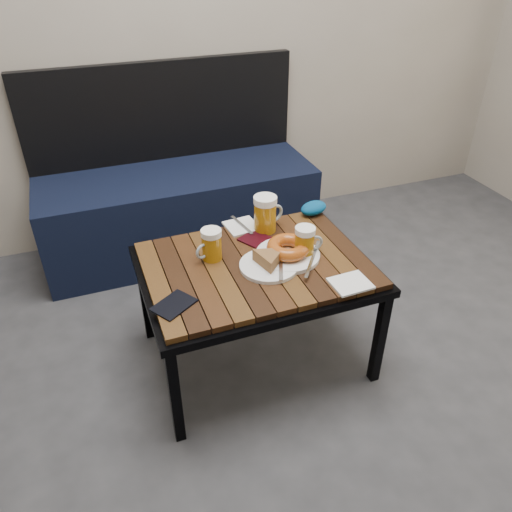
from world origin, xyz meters
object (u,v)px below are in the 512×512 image
object	(u,v)px
beer_mug_centre	(266,214)
passport_navy	(174,305)
cafe_table	(256,272)
beer_mug_right	(305,242)
knit_pouch	(314,208)
plate_pie	(269,262)
plate_bagel	(288,251)
passport_burgundy	(259,241)
beer_mug_left	(211,245)
bench	(178,202)

from	to	relation	value
beer_mug_centre	passport_navy	bearing A→B (deg)	-159.36
cafe_table	passport_navy	xyz separation A→B (m)	(-0.34, -0.14, 0.05)
beer_mug_right	knit_pouch	bearing A→B (deg)	63.53
plate_pie	plate_bagel	bearing A→B (deg)	22.98
knit_pouch	beer_mug_centre	bearing A→B (deg)	-167.25
beer_mug_right	passport_burgundy	bearing A→B (deg)	134.46
plate_pie	beer_mug_centre	bearing A→B (deg)	71.09
plate_pie	knit_pouch	bearing A→B (deg)	43.01
passport_navy	plate_bagel	bearing A→B (deg)	73.24
beer_mug_left	passport_navy	size ratio (longest dim) A/B	0.91
beer_mug_left	knit_pouch	bearing A→B (deg)	177.27
plate_pie	knit_pouch	xyz separation A→B (m)	(0.33, 0.31, 0.00)
bench	cafe_table	bearing A→B (deg)	-84.88
bench	cafe_table	distance (m)	0.96
knit_pouch	bench	bearing A→B (deg)	122.92
beer_mug_right	plate_bagel	world-z (taller)	beer_mug_right
bench	passport_navy	bearing A→B (deg)	-103.10
beer_mug_right	passport_navy	bearing A→B (deg)	-161.86
beer_mug_left	beer_mug_centre	world-z (taller)	beer_mug_centre
bench	beer_mug_right	xyz separation A→B (m)	(0.27, -0.97, 0.26)
plate_pie	passport_navy	distance (m)	0.38
passport_navy	cafe_table	bearing A→B (deg)	79.62
knit_pouch	passport_burgundy	bearing A→B (deg)	-156.95
beer_mug_centre	passport_burgundy	world-z (taller)	beer_mug_centre
beer_mug_centre	plate_pie	size ratio (longest dim) A/B	0.70
beer_mug_centre	plate_bagel	world-z (taller)	beer_mug_centre
beer_mug_right	plate_pie	world-z (taller)	beer_mug_right
cafe_table	plate_pie	size ratio (longest dim) A/B	3.92
beer_mug_left	plate_pie	xyz separation A→B (m)	(0.18, -0.13, -0.04)
beer_mug_centre	knit_pouch	distance (m)	0.25
beer_mug_centre	plate_bagel	bearing A→B (deg)	-104.95
passport_navy	passport_burgundy	distance (m)	0.48
bench	beer_mug_centre	size ratio (longest dim) A/B	9.39
bench	beer_mug_right	distance (m)	1.04
knit_pouch	cafe_table	bearing A→B (deg)	-144.16
beer_mug_right	knit_pouch	distance (m)	0.33
beer_mug_centre	passport_burgundy	size ratio (longest dim) A/B	1.07
plate_bagel	knit_pouch	size ratio (longest dim) A/B	2.36
beer_mug_right	plate_pie	size ratio (longest dim) A/B	0.56
beer_mug_left	plate_bagel	bearing A→B (deg)	139.58
cafe_table	passport_burgundy	xyz separation A→B (m)	(0.06, 0.13, 0.05)
beer_mug_left	beer_mug_centre	xyz separation A→B (m)	(0.26, 0.12, 0.01)
passport_burgundy	knit_pouch	xyz separation A→B (m)	(0.30, 0.13, 0.02)
plate_bagel	passport_burgundy	world-z (taller)	plate_bagel
beer_mug_right	bench	bearing A→B (deg)	111.00
plate_bagel	knit_pouch	xyz separation A→B (m)	(0.24, 0.27, -0.00)
bench	passport_burgundy	xyz separation A→B (m)	(0.15, -0.81, 0.20)
beer_mug_left	plate_pie	distance (m)	0.22
beer_mug_centre	passport_navy	xyz separation A→B (m)	(-0.46, -0.34, -0.07)
beer_mug_centre	beer_mug_right	distance (m)	0.24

